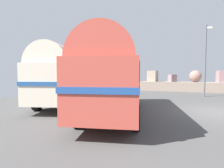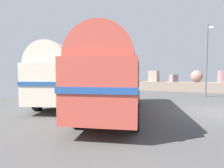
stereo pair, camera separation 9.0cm
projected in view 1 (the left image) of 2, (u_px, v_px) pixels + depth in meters
The scene contains 5 objects.
ground at pixel (219, 113), 9.64m from camera, with size 32.00×26.00×0.02m.
breakwater at pixel (200, 85), 20.60m from camera, with size 31.36×2.31×2.46m.
vintage_coach at pixel (115, 75), 9.27m from camera, with size 4.23×8.90×3.70m.
second_coach at pixel (70, 74), 12.54m from camera, with size 4.70×8.91×3.70m.
lamp_post at pixel (206, 57), 16.03m from camera, with size 0.65×1.09×6.39m.
Camera 1 is at (-1.99, -10.94, 2.12)m, focal length 28.91 mm.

